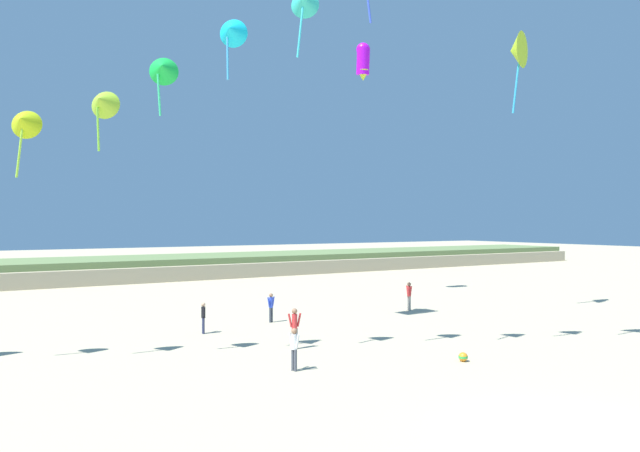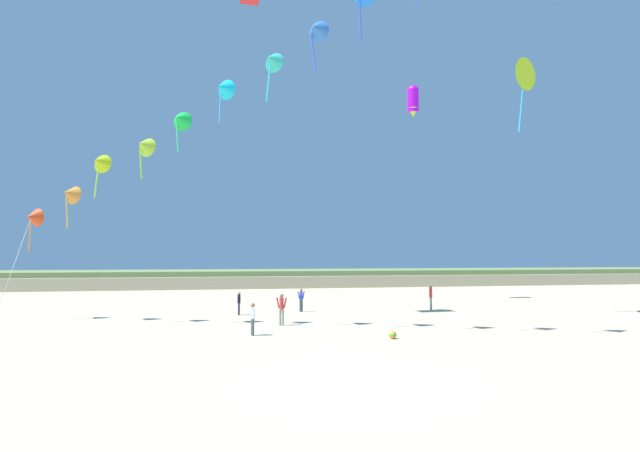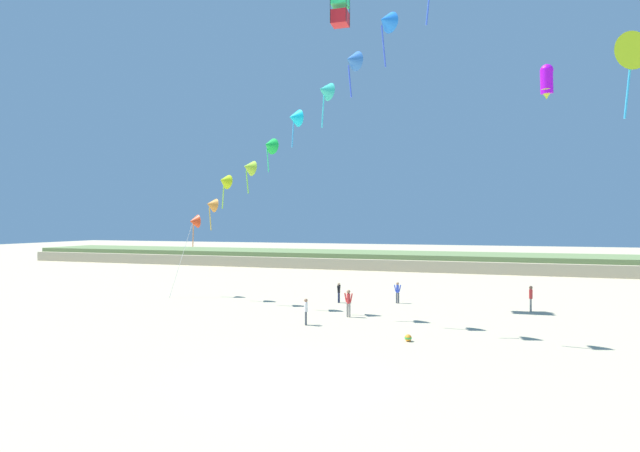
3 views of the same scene
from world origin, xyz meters
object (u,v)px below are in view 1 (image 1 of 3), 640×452
Objects in this scene: person_near_left at (203,316)px; person_far_left at (409,294)px; person_far_right at (271,306)px; large_kite_low_lead at (363,60)px; person_near_right at (294,346)px; large_kite_high_solo at (516,51)px; beach_ball at (463,357)px; person_mid_center at (295,325)px.

person_far_left is (13.44, 0.49, 0.13)m from person_near_left.
large_kite_low_lead reaches higher than person_far_right.
person_near_right is 23.59m from large_kite_high_solo.
person_far_left is 13.05m from beach_ball.
person_far_left is 16.01m from large_kite_high_solo.
large_kite_high_solo is (4.72, -4.22, 14.70)m from person_far_left.
beach_ball is (-8.45, -18.48, -17.35)m from large_kite_low_lead.
person_far_right is (-9.18, 0.66, -0.10)m from person_far_left.
large_kite_high_solo is at bearing 15.02° from person_near_right.
large_kite_high_solo is at bearing -41.82° from person_far_left.
large_kite_low_lead reaches higher than large_kite_high_solo.
large_kite_high_solo is (2.97, -11.54, -1.81)m from large_kite_low_lead.
person_far_right is (4.25, 1.15, 0.03)m from person_near_left.
beach_ball is at bearing -120.99° from person_far_left.
person_near_right is 6.72m from beach_ball.
large_kite_high_solo reaches higher than person_mid_center.
person_far_right is at bearing 72.14° from person_mid_center.
beach_ball is at bearing -19.05° from person_near_right.
beach_ball is at bearing -78.16° from person_far_right.
person_near_left is 0.32× the size of large_kite_high_solo.
large_kite_low_lead is 12.05m from large_kite_high_solo.
person_far_left is 1.10× the size of person_far_right.
large_kite_high_solo reaches higher than person_far_right.
large_kite_low_lead reaches higher than beach_ball.
person_near_left is 13.44m from person_far_left.
beach_ball is (2.48, -11.82, -0.74)m from person_far_right.
person_near_left is 0.54× the size of large_kite_low_lead.
person_near_left is 0.97× the size of person_near_right.
large_kite_low_lead is at bearing 27.22° from person_near_left.
person_far_left reaches higher than person_near_right.
person_near_right is 3.62m from person_mid_center.
person_near_left is 5.75m from person_mid_center.
person_far_right is 12.10m from beach_ball.
person_far_right reaches higher than beach_ball.
person_near_right is (0.41, -8.49, 0.02)m from person_near_left.
person_mid_center is 0.36× the size of large_kite_high_solo.
person_mid_center is at bearing 61.00° from person_near_right.
beach_ball is (-6.70, -11.16, -0.83)m from person_far_left.
person_mid_center is 7.08m from beach_ball.
person_mid_center is 24.79m from large_kite_low_lead.
large_kite_low_lead is 26.72m from beach_ball.
large_kite_low_lead is at bearing 76.57° from person_far_left.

